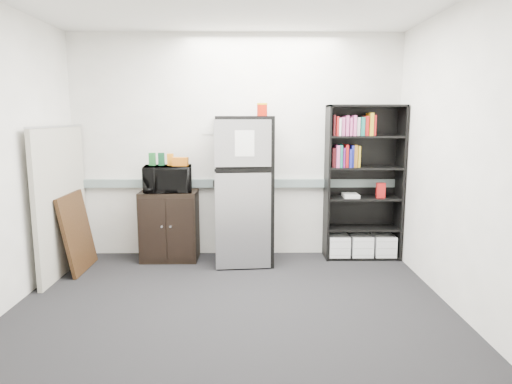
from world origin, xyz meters
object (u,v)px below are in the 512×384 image
cubicle_partition (61,200)px  refrigerator (244,190)px  microwave (168,179)px  bookshelf (363,184)px  cabinet (170,226)px

cubicle_partition → refrigerator: (1.99, 0.34, 0.05)m
microwave → cubicle_partition: bearing=-166.4°
bookshelf → cabinet: bearing=-178.4°
bookshelf → refrigerator: size_ratio=1.08×
microwave → refrigerator: bearing=-10.7°
microwave → cabinet: bearing=83.4°
bookshelf → cubicle_partition: bearing=-171.9°
cabinet → microwave: bearing=-90.0°
cubicle_partition → refrigerator: refrigerator is taller
bookshelf → refrigerator: 1.45m
cubicle_partition → microwave: cubicle_partition is taller
microwave → refrigerator: 0.90m
microwave → bookshelf: bearing=-4.7°
bookshelf → cubicle_partition: size_ratio=1.14×
bookshelf → microwave: size_ratio=3.35×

